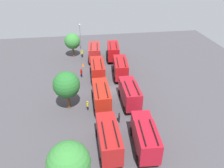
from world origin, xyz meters
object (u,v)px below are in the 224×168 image
(firefighter_3, at_px, (88,105))
(firefighter_1, at_px, (82,53))
(fire_truck_2, at_px, (120,67))
(tree_2, at_px, (72,41))
(fire_truck_5, at_px, (101,95))
(fire_truck_4, at_px, (109,138))
(tree_1, at_px, (66,85))
(traffic_cone_0, at_px, (83,65))
(fire_truck_6, at_px, (98,69))
(tree_0, at_px, (69,163))
(firefighter_0, at_px, (119,117))
(firefighter_2, at_px, (81,72))
(fire_truck_3, at_px, (113,51))
(lamppost, at_px, (80,35))
(fire_truck_0, at_px, (145,136))
(fire_truck_7, at_px, (94,51))
(fire_truck_1, at_px, (130,93))

(firefighter_3, bearing_deg, firefighter_1, 101.64)
(fire_truck_2, height_order, tree_2, tree_2)
(fire_truck_5, bearing_deg, fire_truck_4, 179.52)
(tree_1, xyz_separation_m, tree_2, (20.88, -0.64, -0.50))
(firefighter_3, height_order, traffic_cone_0, firefighter_3)
(firefighter_1, height_order, tree_2, tree_2)
(fire_truck_6, xyz_separation_m, tree_2, (11.89, 4.85, 1.69))
(fire_truck_6, relative_size, tree_0, 1.09)
(firefighter_0, height_order, tree_2, tree_2)
(fire_truck_5, xyz_separation_m, tree_0, (-14.60, 4.58, 2.32))
(fire_truck_4, height_order, fire_truck_6, same)
(fire_truck_5, xyz_separation_m, firefighter_2, (10.47, 3.00, -1.11))
(fire_truck_3, xyz_separation_m, lamppost, (7.09, 7.35, 1.80))
(traffic_cone_0, bearing_deg, firefighter_0, -166.60)
(fire_truck_4, distance_m, traffic_cone_0, 25.12)
(fire_truck_0, distance_m, tree_0, 10.46)
(fire_truck_6, bearing_deg, fire_truck_5, 179.81)
(fire_truck_4, distance_m, fire_truck_6, 18.79)
(fire_truck_0, distance_m, firefighter_1, 31.13)
(fire_truck_0, bearing_deg, fire_truck_7, 12.05)
(fire_truck_7, distance_m, firefighter_3, 19.29)
(fire_truck_4, height_order, traffic_cone_0, fire_truck_4)
(fire_truck_7, bearing_deg, traffic_cone_0, 140.26)
(fire_truck_1, distance_m, firefighter_2, 13.00)
(firefighter_2, distance_m, tree_1, 10.90)
(fire_truck_1, distance_m, firefighter_1, 21.73)
(fire_truck_6, bearing_deg, firefighter_3, 167.15)
(fire_truck_1, relative_size, firefighter_2, 3.93)
(tree_1, bearing_deg, fire_truck_1, -91.96)
(traffic_cone_0, bearing_deg, fire_truck_5, -170.62)
(traffic_cone_0, distance_m, lamppost, 10.52)
(fire_truck_7, relative_size, firefighter_2, 4.03)
(fire_truck_4, height_order, tree_2, tree_2)
(firefighter_3, bearing_deg, fire_truck_7, 93.17)
(fire_truck_1, relative_size, tree_2, 1.26)
(fire_truck_3, distance_m, fire_truck_5, 18.85)
(tree_0, bearing_deg, fire_truck_6, -11.31)
(firefighter_1, distance_m, tree_0, 35.30)
(fire_truck_7, distance_m, tree_1, 19.04)
(fire_truck_5, distance_m, firefighter_2, 10.95)
(fire_truck_0, bearing_deg, firefighter_2, 23.81)
(fire_truck_6, distance_m, traffic_cone_0, 6.98)
(fire_truck_2, xyz_separation_m, firefighter_0, (-13.75, 2.64, -1.25))
(tree_1, distance_m, tree_2, 20.89)
(fire_truck_7, bearing_deg, tree_2, 64.85)
(fire_truck_3, distance_m, tree_0, 34.22)
(lamppost, bearing_deg, tree_2, 154.90)
(firefighter_3, bearing_deg, fire_truck_0, -42.96)
(fire_truck_5, height_order, firefighter_0, fire_truck_5)
(fire_truck_1, height_order, fire_truck_3, same)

